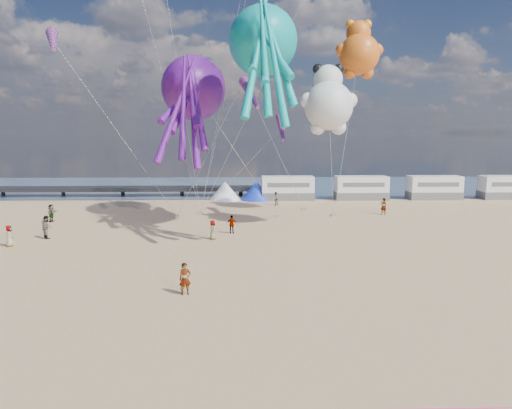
{
  "coord_description": "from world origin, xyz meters",
  "views": [
    {
      "loc": [
        0.29,
        -17.79,
        8.47
      ],
      "look_at": [
        0.98,
        6.0,
        4.73
      ],
      "focal_mm": 32.0,
      "sensor_mm": 36.0,
      "label": 1
    }
  ],
  "objects_px": {
    "tent_blue": "(256,190)",
    "beachgoer_6": "(9,236)",
    "sandbag_d": "(304,209)",
    "beachgoer_0": "(213,230)",
    "beachgoer_1": "(47,227)",
    "beachgoer_7": "(275,199)",
    "kite_octopus_purple": "(194,88)",
    "motorhome_0": "(288,188)",
    "kite_octopus_teal": "(263,42)",
    "sandbag_b": "(278,216)",
    "motorhome_1": "(361,188)",
    "windsock_right": "(282,128)",
    "motorhome_3": "(506,187)",
    "windsock_mid": "(251,94)",
    "kite_teddy_orange": "(359,55)",
    "beachgoer_4": "(51,213)",
    "sandbag_e": "(201,213)",
    "beachgoer_5": "(384,206)",
    "tent_white": "(225,191)",
    "windsock_left": "(53,40)",
    "standing_person": "(185,279)",
    "beachgoer_3": "(232,224)",
    "kite_panda": "(329,106)",
    "sandbag_c": "(334,215)",
    "motorhome_2": "(434,188)",
    "sandbag_a": "(177,216)"
  },
  "relations": [
    {
      "from": "motorhome_2",
      "to": "tent_white",
      "type": "relative_size",
      "value": 1.65
    },
    {
      "from": "sandbag_d",
      "to": "beachgoer_0",
      "type": "bearing_deg",
      "value": -123.72
    },
    {
      "from": "motorhome_3",
      "to": "beachgoer_7",
      "type": "xyz_separation_m",
      "value": [
        -30.37,
        -4.6,
        -0.7
      ]
    },
    {
      "from": "motorhome_0",
      "to": "kite_octopus_teal",
      "type": "distance_m",
      "value": 24.42
    },
    {
      "from": "beachgoer_4",
      "to": "sandbag_e",
      "type": "relative_size",
      "value": 3.41
    },
    {
      "from": "beachgoer_1",
      "to": "motorhome_0",
      "type": "bearing_deg",
      "value": -91.05
    },
    {
      "from": "motorhome_1",
      "to": "beachgoer_1",
      "type": "relative_size",
      "value": 3.53
    },
    {
      "from": "beachgoer_6",
      "to": "windsock_right",
      "type": "relative_size",
      "value": 0.34
    },
    {
      "from": "sandbag_d",
      "to": "kite_octopus_purple",
      "type": "xyz_separation_m",
      "value": [
        -11.53,
        -4.01,
        12.65
      ]
    },
    {
      "from": "motorhome_1",
      "to": "sandbag_e",
      "type": "relative_size",
      "value": 13.2
    },
    {
      "from": "kite_octopus_purple",
      "to": "windsock_left",
      "type": "xyz_separation_m",
      "value": [
        -12.33,
        -2.42,
        3.95
      ]
    },
    {
      "from": "motorhome_0",
      "to": "kite_octopus_teal",
      "type": "xyz_separation_m",
      "value": [
        -4.05,
        -19.41,
        14.26
      ]
    },
    {
      "from": "beachgoer_0",
      "to": "beachgoer_7",
      "type": "height_order",
      "value": "beachgoer_7"
    },
    {
      "from": "tent_white",
      "to": "sandbag_b",
      "type": "xyz_separation_m",
      "value": [
        5.84,
        -12.31,
        -1.09
      ]
    },
    {
      "from": "tent_blue",
      "to": "beachgoer_6",
      "type": "bearing_deg",
      "value": -129.04
    },
    {
      "from": "beachgoer_4",
      "to": "kite_octopus_purple",
      "type": "bearing_deg",
      "value": -75.77
    },
    {
      "from": "motorhome_2",
      "to": "sandbag_b",
      "type": "relative_size",
      "value": 13.2
    },
    {
      "from": "standing_person",
      "to": "beachgoer_4",
      "type": "bearing_deg",
      "value": 108.91
    },
    {
      "from": "sandbag_b",
      "to": "sandbag_d",
      "type": "bearing_deg",
      "value": 52.87
    },
    {
      "from": "motorhome_3",
      "to": "windsock_mid",
      "type": "xyz_separation_m",
      "value": [
        -33.48,
        -15.53,
        10.5
      ]
    },
    {
      "from": "motorhome_3",
      "to": "beachgoer_5",
      "type": "distance_m",
      "value": 22.49
    },
    {
      "from": "tent_white",
      "to": "kite_octopus_purple",
      "type": "relative_size",
      "value": 0.31
    },
    {
      "from": "kite_panda",
      "to": "windsock_left",
      "type": "xyz_separation_m",
      "value": [
        -24.46,
        3.65,
        5.94
      ]
    },
    {
      "from": "kite_octopus_teal",
      "to": "windsock_right",
      "type": "relative_size",
      "value": 2.52
    },
    {
      "from": "sandbag_a",
      "to": "sandbag_b",
      "type": "height_order",
      "value": "same"
    },
    {
      "from": "beachgoer_1",
      "to": "sandbag_d",
      "type": "bearing_deg",
      "value": -105.41
    },
    {
      "from": "motorhome_0",
      "to": "kite_octopus_teal",
      "type": "relative_size",
      "value": 0.54
    },
    {
      "from": "motorhome_1",
      "to": "motorhome_3",
      "type": "distance_m",
      "value": 19.0
    },
    {
      "from": "beachgoer_0",
      "to": "motorhome_0",
      "type": "bearing_deg",
      "value": -45.82
    },
    {
      "from": "motorhome_1",
      "to": "standing_person",
      "type": "xyz_separation_m",
      "value": [
        -18.29,
        -34.57,
        -0.64
      ]
    },
    {
      "from": "motorhome_1",
      "to": "kite_panda",
      "type": "bearing_deg",
      "value": -113.38
    },
    {
      "from": "sandbag_e",
      "to": "kite_teddy_orange",
      "type": "xyz_separation_m",
      "value": [
        15.76,
        -2.1,
        15.85
      ]
    },
    {
      "from": "beachgoer_4",
      "to": "windsock_left",
      "type": "distance_m",
      "value": 15.92
    },
    {
      "from": "beachgoer_3",
      "to": "standing_person",
      "type": "bearing_deg",
      "value": 89.84
    },
    {
      "from": "beachgoer_1",
      "to": "kite_octopus_purple",
      "type": "relative_size",
      "value": 0.15
    },
    {
      "from": "tent_white",
      "to": "beachgoer_3",
      "type": "distance_m",
      "value": 19.79
    },
    {
      "from": "tent_blue",
      "to": "kite_octopus_purple",
      "type": "xyz_separation_m",
      "value": [
        -6.46,
        -12.05,
        11.56
      ]
    },
    {
      "from": "beachgoer_4",
      "to": "beachgoer_5",
      "type": "distance_m",
      "value": 33.26
    },
    {
      "from": "motorhome_1",
      "to": "kite_teddy_orange",
      "type": "bearing_deg",
      "value": -107.56
    },
    {
      "from": "motorhome_1",
      "to": "sandbag_c",
      "type": "relative_size",
      "value": 13.2
    },
    {
      "from": "motorhome_2",
      "to": "beachgoer_3",
      "type": "relative_size",
      "value": 4.17
    },
    {
      "from": "beachgoer_5",
      "to": "sandbag_c",
      "type": "relative_size",
      "value": 3.55
    },
    {
      "from": "beachgoer_1",
      "to": "beachgoer_5",
      "type": "xyz_separation_m",
      "value": [
        30.62,
        9.97,
        -0.05
      ]
    },
    {
      "from": "kite_octopus_teal",
      "to": "sandbag_b",
      "type": "bearing_deg",
      "value": 58.5
    },
    {
      "from": "windsock_right",
      "to": "kite_octopus_purple",
      "type": "bearing_deg",
      "value": 172.48
    },
    {
      "from": "beachgoer_4",
      "to": "windsock_right",
      "type": "xyz_separation_m",
      "value": [
        22.21,
        0.9,
        8.09
      ]
    },
    {
      "from": "motorhome_1",
      "to": "windsock_mid",
      "type": "height_order",
      "value": "windsock_mid"
    },
    {
      "from": "sandbag_d",
      "to": "sandbag_c",
      "type": "bearing_deg",
      "value": -55.88
    },
    {
      "from": "beachgoer_4",
      "to": "beachgoer_7",
      "type": "xyz_separation_m",
      "value": [
        22.28,
        9.49,
        -0.06
      ]
    },
    {
      "from": "beachgoer_7",
      "to": "standing_person",
      "type": "bearing_deg",
      "value": 43.46
    }
  ]
}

